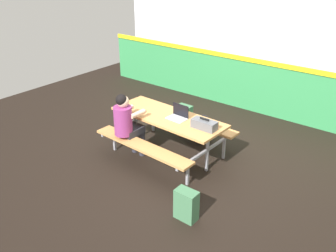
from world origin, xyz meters
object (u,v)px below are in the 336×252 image
satchel_spare (185,116)px  backpack_dark (187,205)px  student_nearer (127,121)px  tote_bag_bright (202,128)px  picnic_table_main (168,125)px  toolbox_grey (204,124)px  laptop_silver (178,116)px

satchel_spare → backpack_dark: bearing=-53.8°
student_nearer → tote_bag_bright: bearing=68.6°
backpack_dark → satchel_spare: bearing=126.2°
backpack_dark → satchel_spare: 2.86m
student_nearer → picnic_table_main: bearing=50.8°
picnic_table_main → toolbox_grey: (0.74, -0.03, 0.23)m
student_nearer → tote_bag_bright: (0.56, 1.44, -0.51)m
backpack_dark → toolbox_grey: bearing=113.5°
picnic_table_main → tote_bag_bright: bearing=82.2°
picnic_table_main → backpack_dark: picnic_table_main is taller
backpack_dark → tote_bag_bright: (-1.11, 2.08, -0.02)m
backpack_dark → picnic_table_main: bearing=136.4°
laptop_silver → tote_bag_bright: laptop_silver is taller
laptop_silver → tote_bag_bright: size_ratio=0.76×
laptop_silver → toolbox_grey: 0.55m
backpack_dark → satchel_spare: (-1.69, 2.31, 0.00)m
toolbox_grey → laptop_silver: bearing=173.8°
picnic_table_main → satchel_spare: bearing=111.9°
laptop_silver → tote_bag_bright: 1.06m
laptop_silver → backpack_dark: (1.05, -1.21, -0.57)m
toolbox_grey → backpack_dark: bearing=-66.5°
toolbox_grey → student_nearer: bearing=-156.6°
toolbox_grey → tote_bag_bright: toolbox_grey is taller
student_nearer → laptop_silver: 0.85m
backpack_dark → tote_bag_bright: bearing=118.2°
picnic_table_main → backpack_dark: (1.24, -1.18, -0.36)m
picnic_table_main → student_nearer: student_nearer is taller
picnic_table_main → toolbox_grey: toolbox_grey is taller
student_nearer → satchel_spare: 1.74m
picnic_table_main → toolbox_grey: bearing=-2.3°
tote_bag_bright → satchel_spare: (-0.58, 0.23, 0.02)m
laptop_silver → toolbox_grey: size_ratio=0.82×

